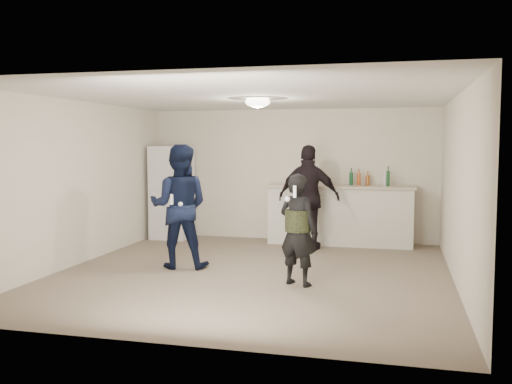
% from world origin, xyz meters
% --- Properties ---
extents(floor, '(6.00, 6.00, 0.00)m').
position_xyz_m(floor, '(0.00, 0.00, 0.00)').
color(floor, '#6B5B4C').
rests_on(floor, ground).
extents(ceiling, '(6.00, 6.00, 0.00)m').
position_xyz_m(ceiling, '(0.00, 0.00, 2.50)').
color(ceiling, silver).
rests_on(ceiling, wall_back).
extents(wall_back, '(6.00, 0.00, 6.00)m').
position_xyz_m(wall_back, '(0.00, 3.00, 1.25)').
color(wall_back, beige).
rests_on(wall_back, floor).
extents(wall_front, '(6.00, 0.00, 6.00)m').
position_xyz_m(wall_front, '(0.00, -3.00, 1.25)').
color(wall_front, beige).
rests_on(wall_front, floor).
extents(wall_left, '(0.00, 6.00, 6.00)m').
position_xyz_m(wall_left, '(-2.75, 0.00, 1.25)').
color(wall_left, beige).
rests_on(wall_left, floor).
extents(wall_right, '(0.00, 6.00, 6.00)m').
position_xyz_m(wall_right, '(2.75, 0.00, 1.25)').
color(wall_right, beige).
rests_on(wall_right, floor).
extents(counter, '(2.60, 0.56, 1.05)m').
position_xyz_m(counter, '(0.97, 2.67, 0.53)').
color(counter, beige).
rests_on(counter, floor).
extents(counter_top, '(2.68, 0.64, 0.04)m').
position_xyz_m(counter_top, '(0.97, 2.67, 1.07)').
color(counter_top, beige).
rests_on(counter_top, counter).
extents(fridge, '(0.70, 0.70, 1.80)m').
position_xyz_m(fridge, '(-2.30, 2.60, 0.90)').
color(fridge, white).
rests_on(fridge, floor).
extents(fridge_handle, '(0.02, 0.02, 0.60)m').
position_xyz_m(fridge_handle, '(-2.02, 2.23, 1.30)').
color(fridge_handle, '#B5B5B9').
rests_on(fridge_handle, fridge).
extents(ceiling_dome, '(0.36, 0.36, 0.16)m').
position_xyz_m(ceiling_dome, '(0.00, 0.30, 2.45)').
color(ceiling_dome, white).
rests_on(ceiling_dome, ceiling).
extents(shaker, '(0.08, 0.08, 0.17)m').
position_xyz_m(shaker, '(0.73, 2.62, 1.18)').
color(shaker, silver).
rests_on(shaker, counter_top).
extents(man, '(1.00, 0.84, 1.84)m').
position_xyz_m(man, '(-1.16, 0.12, 0.92)').
color(man, '#0E193C').
rests_on(man, floor).
extents(woman, '(0.63, 0.53, 1.46)m').
position_xyz_m(woman, '(0.74, -0.52, 0.73)').
color(woman, black).
rests_on(woman, floor).
extents(camo_shorts, '(0.34, 0.34, 0.28)m').
position_xyz_m(camo_shorts, '(0.74, -0.52, 0.85)').
color(camo_shorts, '#2C3719').
rests_on(camo_shorts, woman).
extents(spectator, '(1.10, 0.51, 1.83)m').
position_xyz_m(spectator, '(0.49, 2.02, 0.91)').
color(spectator, black).
rests_on(spectator, floor).
extents(remote_man, '(0.04, 0.04, 0.15)m').
position_xyz_m(remote_man, '(-1.16, -0.16, 1.05)').
color(remote_man, white).
rests_on(remote_man, man).
extents(nunchuk_man, '(0.07, 0.07, 0.07)m').
position_xyz_m(nunchuk_man, '(-1.04, -0.13, 0.98)').
color(nunchuk_man, silver).
rests_on(nunchuk_man, man).
extents(remote_woman, '(0.04, 0.04, 0.15)m').
position_xyz_m(remote_woman, '(0.74, -0.77, 1.25)').
color(remote_woman, white).
rests_on(remote_woman, woman).
extents(nunchuk_woman, '(0.07, 0.07, 0.07)m').
position_xyz_m(nunchuk_woman, '(0.64, -0.74, 1.15)').
color(nunchuk_woman, white).
rests_on(nunchuk_woman, woman).
extents(bottle_cluster, '(0.73, 0.22, 0.27)m').
position_xyz_m(bottle_cluster, '(1.47, 2.78, 1.20)').
color(bottle_cluster, '#154A27').
rests_on(bottle_cluster, counter_top).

